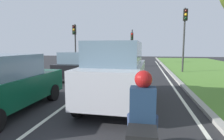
# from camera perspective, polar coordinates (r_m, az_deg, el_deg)

# --- Properties ---
(ground_plane) EXTENTS (60.00, 60.00, 0.00)m
(ground_plane) POSITION_cam_1_polar(r_m,az_deg,el_deg) (12.24, 0.02, -2.81)
(ground_plane) COLOR #262628
(lane_line_center) EXTENTS (0.12, 32.00, 0.01)m
(lane_line_center) POSITION_cam_1_polar(r_m,az_deg,el_deg) (12.38, -3.18, -2.69)
(lane_line_center) COLOR silver
(lane_line_center) RESTS_ON ground
(lane_line_right_edge) EXTENTS (0.12, 32.00, 0.01)m
(lane_line_right_edge) POSITION_cam_1_polar(r_m,az_deg,el_deg) (12.15, 17.01, -3.18)
(lane_line_right_edge) COLOR silver
(lane_line_right_edge) RESTS_ON ground
(curb_right) EXTENTS (0.24, 48.00, 0.12)m
(curb_right) POSITION_cam_1_polar(r_m,az_deg,el_deg) (12.21, 19.36, -2.95)
(curb_right) COLOR #9E9B93
(curb_right) RESTS_ON ground
(car_suv_ahead) EXTENTS (2.07, 4.55, 2.28)m
(car_suv_ahead) POSITION_cam_1_polar(r_m,az_deg,el_deg) (6.81, 1.26, -0.83)
(car_suv_ahead) COLOR #B7BABF
(car_suv_ahead) RESTS_ON ground
(car_sedan_left_lane) EXTENTS (1.87, 4.32, 1.86)m
(car_sedan_left_lane) POSITION_cam_1_polar(r_m,az_deg,el_deg) (6.87, -29.60, -3.78)
(car_sedan_left_lane) COLOR #0C472D
(car_sedan_left_lane) RESTS_ON ground
(car_hatchback_far) EXTENTS (1.81, 3.74, 1.78)m
(car_hatchback_far) POSITION_cam_1_polar(r_m,az_deg,el_deg) (12.20, -10.84, 1.22)
(car_hatchback_far) COLOR black
(car_hatchback_far) RESTS_ON ground
(rider_person) EXTENTS (0.50, 0.40, 1.16)m
(rider_person) POSITION_cam_1_polar(r_m,az_deg,el_deg) (3.07, 9.37, -10.36)
(rider_person) COLOR #192D47
(rider_person) RESTS_ON ground
(traffic_light_near_right) EXTENTS (0.32, 0.50, 5.16)m
(traffic_light_near_right) POSITION_cam_1_polar(r_m,az_deg,el_deg) (16.31, 21.25, 11.70)
(traffic_light_near_right) COLOR #2D2D2D
(traffic_light_near_right) RESTS_ON ground
(traffic_light_overhead_left) EXTENTS (0.32, 0.50, 4.28)m
(traffic_light_overhead_left) POSITION_cam_1_polar(r_m,az_deg,el_deg) (18.80, -11.29, 9.61)
(traffic_light_overhead_left) COLOR #2D2D2D
(traffic_light_overhead_left) RESTS_ON ground
(traffic_light_far_median) EXTENTS (0.32, 0.50, 4.21)m
(traffic_light_far_median) POSITION_cam_1_polar(r_m,az_deg,el_deg) (23.54, 6.11, 8.69)
(traffic_light_far_median) COLOR #2D2D2D
(traffic_light_far_median) RESTS_ON ground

